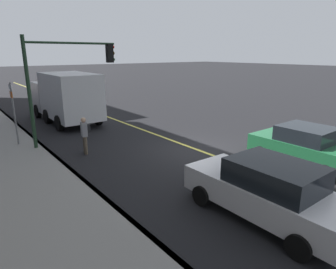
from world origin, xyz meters
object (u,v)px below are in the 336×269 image
Objects in this scene: street_sign_post at (14,110)px; traffic_light_mast at (67,71)px; car_white at (267,190)px; truck_white at (66,96)px; car_green at (304,145)px; pedestrian_with_backpack at (85,133)px.

traffic_light_mast is at bearing -116.85° from street_sign_post.
street_sign_post is at bearing 19.52° from car_white.
car_white is at bearing -170.56° from traffic_light_mast.
truck_white reaches higher than street_sign_post.
street_sign_post reaches higher than car_white.
car_green is 0.61× the size of truck_white.
truck_white is 1.30× the size of traffic_light_mast.
pedestrian_with_backpack is 3.10m from traffic_light_mast.
car_white is 10.22m from traffic_light_mast.
pedestrian_with_backpack is at bearing 43.95° from car_green.
car_green is 13.94m from truck_white.
truck_white is at bearing 19.88° from car_green.
pedestrian_with_backpack is at bearing 12.15° from car_white.
car_white is 2.75× the size of pedestrian_with_backpack.
truck_white is at bearing 0.61° from car_white.
car_green is 9.06m from pedestrian_with_backpack.
traffic_light_mast reaches higher than street_sign_post.
street_sign_post is at bearing 36.30° from pedestrian_with_backpack.
street_sign_post reaches higher than pedestrian_with_backpack.
truck_white is 5.20m from street_sign_post.
car_white is 4.79m from car_green.
traffic_light_mast is (9.73, 1.62, 2.66)m from car_white.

